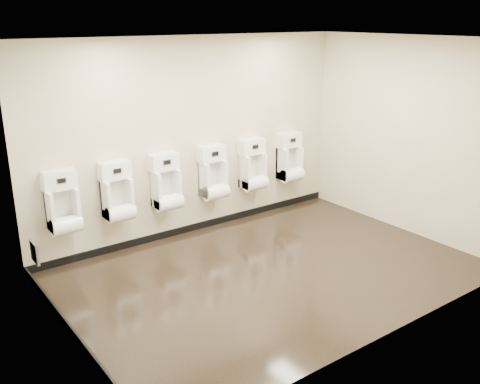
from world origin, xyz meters
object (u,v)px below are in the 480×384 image
object	(u,v)px
access_panel	(35,252)
urinal_2	(166,186)
urinal_4	(253,168)
urinal_0	(63,207)
urinal_1	(118,196)
urinal_5	(290,161)
urinal_3	(213,176)

from	to	relation	value
access_panel	urinal_2	world-z (taller)	urinal_2
access_panel	urinal_4	world-z (taller)	urinal_4
urinal_0	urinal_2	distance (m)	1.43
urinal_1	urinal_2	bearing A→B (deg)	0.00
access_panel	urinal_5	bearing A→B (deg)	5.64
urinal_1	urinal_2	world-z (taller)	same
urinal_1	urinal_4	world-z (taller)	same
urinal_0	urinal_1	size ratio (longest dim) A/B	1.00
access_panel	urinal_5	xyz separation A→B (m)	(4.18, 0.41, 0.32)
urinal_1	urinal_5	xyz separation A→B (m)	(2.97, 0.00, 0.00)
urinal_0	urinal_3	world-z (taller)	same
urinal_4	urinal_5	xyz separation A→B (m)	(0.75, 0.00, 0.00)
urinal_1	urinal_3	xyz separation A→B (m)	(1.49, 0.00, 0.00)
urinal_3	urinal_5	distance (m)	1.48
access_panel	urinal_0	world-z (taller)	urinal_0
urinal_0	urinal_1	world-z (taller)	same
urinal_4	urinal_5	distance (m)	0.75
urinal_1	urinal_5	size ratio (longest dim) A/B	1.00
urinal_2	urinal_3	xyz separation A→B (m)	(0.78, 0.00, 0.00)
access_panel	urinal_1	world-z (taller)	urinal_1
urinal_2	urinal_3	size ratio (longest dim) A/B	1.00
urinal_4	urinal_2	bearing A→B (deg)	180.00
urinal_2	urinal_5	xyz separation A→B (m)	(2.25, 0.00, 0.00)
urinal_3	access_panel	bearing A→B (deg)	-171.31
urinal_3	urinal_4	bearing A→B (deg)	0.00
urinal_5	urinal_4	bearing A→B (deg)	180.00
urinal_0	urinal_4	world-z (taller)	same
urinal_1	access_panel	bearing A→B (deg)	-161.18
access_panel	urinal_1	size ratio (longest dim) A/B	0.32
urinal_3	urinal_1	bearing A→B (deg)	180.00
urinal_0	urinal_5	distance (m)	3.68
access_panel	urinal_2	xyz separation A→B (m)	(1.93, 0.41, 0.32)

